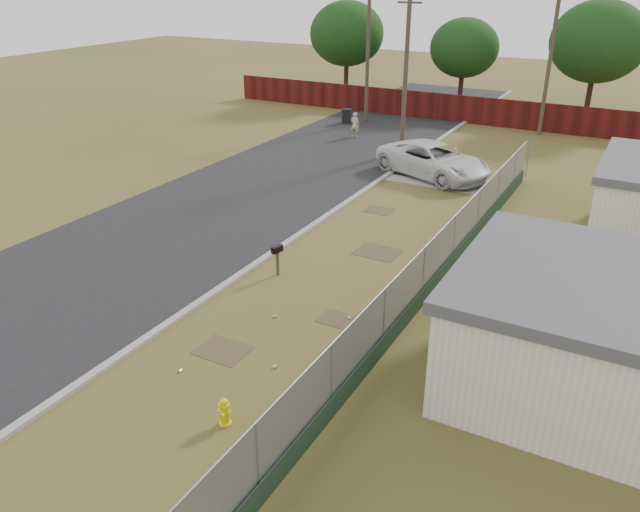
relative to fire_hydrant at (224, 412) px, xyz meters
The scene contains 12 objects.
ground 7.51m from the fire_hydrant, 98.36° to the left, with size 120.00×120.00×0.00m, color brown.
street 17.36m from the fire_hydrant, 116.89° to the left, with size 15.10×60.00×0.12m.
chainlink_fence 8.70m from the fire_hydrant, 76.50° to the left, with size 0.10×27.06×2.02m.
privacy_fence 33.20m from the fire_hydrant, 102.34° to the left, with size 30.00×0.12×1.80m, color #4B1110.
utility_poles 28.82m from the fire_hydrant, 99.61° to the left, with size 12.60×8.24×9.00m.
horizon_trees 31.28m from the fire_hydrant, 90.47° to the left, with size 33.32×31.94×7.78m.
fire_hydrant is the anchor object (origin of this frame).
mailbox 7.72m from the fire_hydrant, 113.16° to the left, with size 0.26×0.48×1.10m.
pickup_truck 20.28m from the fire_hydrant, 95.92° to the left, with size 2.76×5.99×1.66m, color silver.
pedestrian 26.99m from the fire_hydrant, 109.46° to the left, with size 0.55×0.36×1.52m, color #C1B28D.
trash_bin 30.58m from the fire_hydrant, 111.23° to the left, with size 0.81×0.79×0.95m.
scattered_litter 3.57m from the fire_hydrant, 104.62° to the left, with size 2.78×4.65×0.07m.
Camera 1 is at (8.49, -16.38, 9.60)m, focal length 35.00 mm.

